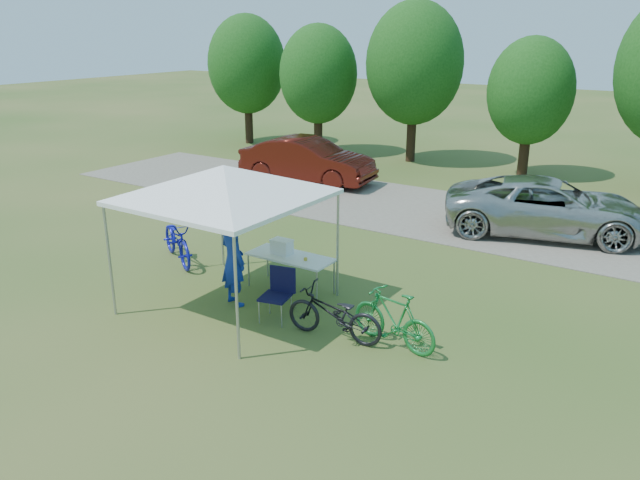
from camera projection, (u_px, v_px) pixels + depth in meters
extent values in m
plane|color=#2D5119|center=(230.00, 304.00, 12.02)|extent=(100.00, 100.00, 0.00)
cube|color=gray|center=(410.00, 208.00, 18.35)|extent=(24.00, 5.00, 0.02)
cylinder|color=#A5A5AA|center=(110.00, 261.00, 11.28)|extent=(0.05, 0.05, 2.10)
cylinder|color=#A5A5AA|center=(237.00, 299.00, 9.72)|extent=(0.05, 0.05, 2.10)
cylinder|color=#A5A5AA|center=(221.00, 221.00, 13.65)|extent=(0.05, 0.05, 2.10)
cylinder|color=#A5A5AA|center=(338.00, 246.00, 12.09)|extent=(0.05, 0.05, 2.10)
cube|color=white|center=(225.00, 197.00, 11.33)|extent=(3.15, 3.15, 0.08)
pyramid|color=white|center=(223.00, 165.00, 11.14)|extent=(4.53, 4.53, 0.55)
cylinder|color=#382314|center=(249.00, 122.00, 28.50)|extent=(0.36, 0.36, 1.89)
ellipsoid|color=#144711|center=(247.00, 64.00, 27.67)|extent=(3.46, 3.46, 4.32)
cylinder|color=#382314|center=(318.00, 132.00, 26.21)|extent=(0.36, 0.36, 1.75)
ellipsoid|color=#144711|center=(318.00, 74.00, 25.44)|extent=(3.20, 3.20, 4.00)
cylinder|color=#382314|center=(411.00, 136.00, 24.57)|extent=(0.36, 0.36, 2.03)
ellipsoid|color=#144711|center=(415.00, 63.00, 23.68)|extent=(3.71, 3.71, 4.64)
cylinder|color=#382314|center=(524.00, 154.00, 22.14)|extent=(0.36, 0.36, 1.61)
ellipsoid|color=#144711|center=(531.00, 91.00, 21.44)|extent=(2.94, 2.94, 3.68)
cube|color=white|center=(290.00, 257.00, 12.48)|extent=(1.78, 0.74, 0.04)
cylinder|color=#A5A5AA|center=(249.00, 270.00, 12.78)|extent=(0.04, 0.04, 0.69)
cylinder|color=#A5A5AA|center=(317.00, 288.00, 11.91)|extent=(0.04, 0.04, 0.69)
cylinder|color=#A5A5AA|center=(267.00, 261.00, 13.28)|extent=(0.04, 0.04, 0.69)
cylinder|color=#A5A5AA|center=(334.00, 277.00, 12.41)|extent=(0.04, 0.04, 0.69)
cube|color=black|center=(275.00, 297.00, 11.21)|extent=(0.59, 0.59, 0.04)
cube|color=black|center=(283.00, 279.00, 11.32)|extent=(0.49, 0.15, 0.49)
cylinder|color=#A5A5AA|center=(258.00, 311.00, 11.23)|extent=(0.02, 0.02, 0.44)
cylinder|color=#A5A5AA|center=(278.00, 317.00, 11.01)|extent=(0.02, 0.02, 0.44)
cylinder|color=#A5A5AA|center=(273.00, 302.00, 11.58)|extent=(0.02, 0.02, 0.44)
cylinder|color=#A5A5AA|center=(292.00, 308.00, 11.35)|extent=(0.02, 0.02, 0.44)
cube|color=white|center=(282.00, 248.00, 12.54)|extent=(0.40, 0.27, 0.27)
cube|color=white|center=(282.00, 240.00, 12.49)|extent=(0.42, 0.29, 0.04)
cylinder|color=gold|center=(305.00, 259.00, 12.22)|extent=(0.07, 0.07, 0.06)
imported|color=navy|center=(233.00, 260.00, 11.78)|extent=(0.75, 0.62, 1.77)
imported|color=#1316AC|center=(177.00, 240.00, 14.08)|extent=(2.06, 1.57, 1.04)
imported|color=#1C7F36|center=(394.00, 319.00, 10.31)|extent=(1.71, 0.75, 1.00)
imported|color=black|center=(334.00, 314.00, 10.56)|extent=(1.81, 0.78, 0.92)
imported|color=#B2B2AD|center=(549.00, 207.00, 15.84)|extent=(5.58, 3.65, 1.43)
imported|color=#4E130D|center=(307.00, 160.00, 21.16)|extent=(4.76, 2.11, 1.52)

